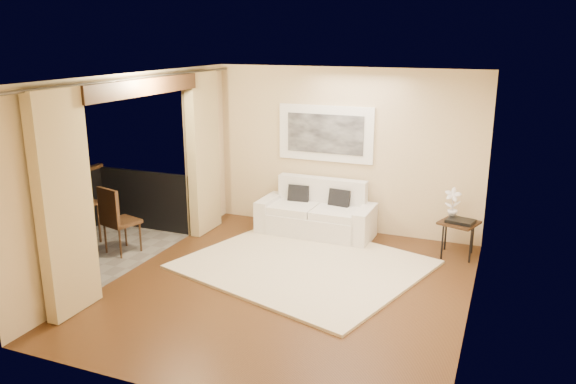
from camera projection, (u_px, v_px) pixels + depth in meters
The scene contains 18 objects.
floor at pixel (288, 287), 7.34m from camera, with size 5.00×5.00×0.00m, color #4E2E17.
room_shell at pixel (139, 87), 7.43m from camera, with size 5.00×6.40×5.00m.
balcony at pixel (86, 241), 8.48m from camera, with size 1.81×2.60×1.17m.
curtains at pixel (146, 174), 7.74m from camera, with size 0.16×4.80×2.64m.
artwork at pixel (326, 134), 9.22m from camera, with size 1.62×0.07×0.92m.
rug at pixel (304, 264), 8.01m from camera, with size 3.07×2.68×0.04m, color beige.
sofa at pixel (317, 215), 9.23m from camera, with size 1.88×0.83×0.90m.
side_table at pixel (459, 225), 8.25m from camera, with size 0.63×0.63×0.54m.
tray at pixel (460, 221), 8.18m from camera, with size 0.38×0.28×0.05m, color black.
orchid at pixel (452, 203), 8.32m from camera, with size 0.25×0.17×0.47m, color white.
bistro_table at pixel (75, 208), 8.65m from camera, with size 0.62×0.62×0.69m.
balcony_chair_far at pixel (115, 216), 8.29m from camera, with size 0.55×0.56×1.04m.
balcony_chair_near at pixel (60, 228), 7.84m from camera, with size 0.48×0.48×0.99m.
ice_bucket at pixel (68, 195), 8.71m from camera, with size 0.18×0.18×0.20m, color silver.
candle at pixel (82, 199), 8.72m from camera, with size 0.06×0.06×0.07m, color red.
vase at pixel (65, 199), 8.50m from camera, with size 0.04×0.04×0.18m, color white.
glass_a at pixel (72, 202), 8.49m from camera, with size 0.06×0.06×0.12m, color white.
glass_b at pixel (85, 199), 8.61m from camera, with size 0.06×0.06×0.12m, color white.
Camera 1 is at (2.52, -6.24, 3.17)m, focal length 35.00 mm.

